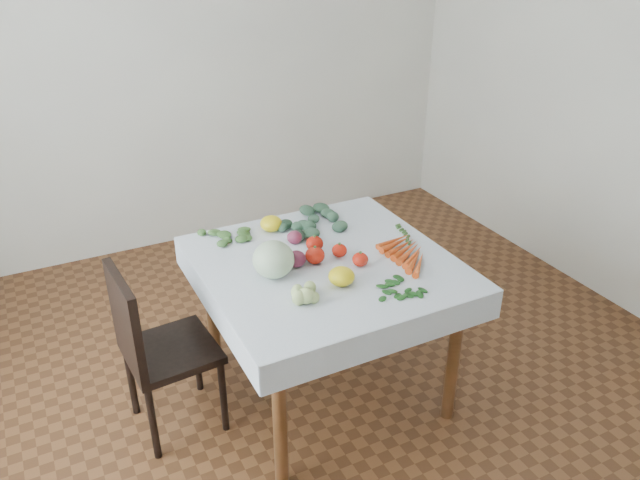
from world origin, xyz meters
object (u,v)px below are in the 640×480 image
(chair, at_px, (152,343))
(heirloom_back, at_px, (271,223))
(table, at_px, (326,281))
(cabbage, at_px, (273,259))
(carrot_bunch, at_px, (406,252))

(chair, xyz_separation_m, heirloom_back, (0.71, 0.30, 0.30))
(table, height_order, heirloom_back, heirloom_back)
(cabbage, height_order, carrot_bunch, cabbage)
(cabbage, bearing_deg, table, 1.73)
(cabbage, distance_m, heirloom_back, 0.45)
(table, relative_size, carrot_bunch, 2.65)
(table, height_order, carrot_bunch, carrot_bunch)
(table, relative_size, cabbage, 5.41)
(chair, bearing_deg, carrot_bunch, -10.74)
(heirloom_back, bearing_deg, carrot_bunch, -48.39)
(chair, distance_m, carrot_bunch, 1.23)
(chair, bearing_deg, table, -7.90)
(carrot_bunch, bearing_deg, cabbage, 170.76)
(chair, bearing_deg, heirloom_back, 22.87)
(cabbage, bearing_deg, heirloom_back, 68.52)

